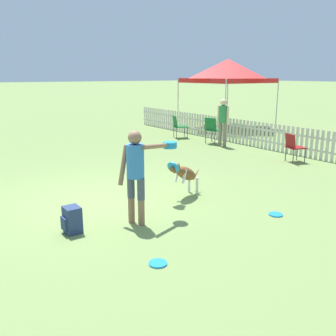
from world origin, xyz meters
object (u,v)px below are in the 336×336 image
at_px(frisbee_near_handler, 158,263).
at_px(folding_chair_green_right, 178,125).
at_px(canopy_tent_main, 228,71).
at_px(leaping_dog, 185,173).
at_px(spectator_standing, 223,118).
at_px(folding_chair_center, 293,145).
at_px(handler_person, 138,166).
at_px(folding_chair_blue_left, 212,128).
at_px(backpack_on_grass, 72,220).
at_px(frisbee_near_dog, 276,214).

bearing_deg(frisbee_near_handler, folding_chair_green_right, 141.81).
relative_size(folding_chair_green_right, canopy_tent_main, 0.27).
relative_size(leaping_dog, frisbee_near_handler, 4.68).
bearing_deg(folding_chair_green_right, leaping_dog, 166.37).
height_order(canopy_tent_main, spectator_standing, canopy_tent_main).
bearing_deg(folding_chair_center, handler_person, 122.54).
distance_m(leaping_dog, spectator_standing, 5.67).
distance_m(folding_chair_blue_left, spectator_standing, 0.71).
xyz_separation_m(handler_person, canopy_tent_main, (-7.49, 9.10, 1.57)).
distance_m(frisbee_near_handler, backpack_on_grass, 1.69).
bearing_deg(folding_chair_blue_left, backpack_on_grass, 109.12).
bearing_deg(handler_person, folding_chair_blue_left, 106.51).
height_order(folding_chair_center, spectator_standing, spectator_standing).
distance_m(frisbee_near_handler, canopy_tent_main, 13.30).
distance_m(handler_person, spectator_standing, 7.14).
xyz_separation_m(leaping_dog, folding_chair_blue_left, (-4.17, 4.43, 0.06)).
xyz_separation_m(folding_chair_center, spectator_standing, (-2.86, 0.03, 0.48)).
xyz_separation_m(frisbee_near_handler, folding_chair_blue_left, (-6.11, 6.36, 0.55)).
height_order(backpack_on_grass, canopy_tent_main, canopy_tent_main).
bearing_deg(canopy_tent_main, frisbee_near_dog, -39.20).
xyz_separation_m(handler_person, spectator_standing, (-4.19, 5.78, -0.00)).
relative_size(handler_person, folding_chair_blue_left, 1.66).
height_order(backpack_on_grass, folding_chair_blue_left, folding_chair_blue_left).
height_order(leaping_dog, folding_chair_blue_left, folding_chair_blue_left).
bearing_deg(leaping_dog, folding_chair_green_right, -58.45).
distance_m(frisbee_near_handler, folding_chair_blue_left, 8.84).
bearing_deg(frisbee_near_handler, leaping_dog, 135.21).
relative_size(frisbee_near_handler, folding_chair_blue_left, 0.26).
xyz_separation_m(backpack_on_grass, folding_chair_center, (-1.07, 6.80, 0.27)).
height_order(frisbee_near_dog, spectator_standing, spectator_standing).
bearing_deg(backpack_on_grass, frisbee_near_handler, 18.05).
distance_m(frisbee_near_dog, spectator_standing, 6.48).
xyz_separation_m(frisbee_near_dog, spectator_standing, (-5.26, 3.67, 0.95)).
height_order(handler_person, leaping_dog, handler_person).
bearing_deg(folding_chair_center, canopy_tent_main, -8.94).
xyz_separation_m(folding_chair_blue_left, canopy_tent_main, (-2.72, 3.27, 1.97)).
relative_size(frisbee_near_handler, folding_chair_center, 0.30).
distance_m(folding_chair_blue_left, canopy_tent_main, 4.69).
bearing_deg(canopy_tent_main, folding_chair_center, -28.50).
bearing_deg(leaping_dog, handler_person, 90.58).
bearing_deg(frisbee_near_handler, folding_chair_center, 113.00).
relative_size(backpack_on_grass, folding_chair_green_right, 0.48).
distance_m(folding_chair_blue_left, folding_chair_green_right, 1.67).
xyz_separation_m(backpack_on_grass, canopy_tent_main, (-7.23, 10.15, 2.32)).
relative_size(leaping_dog, frisbee_near_dog, 4.68).
height_order(handler_person, frisbee_near_handler, handler_person).
distance_m(frisbee_near_dog, folding_chair_blue_left, 6.95).
xyz_separation_m(folding_chair_center, folding_chair_green_right, (-5.10, -0.17, 0.03)).
height_order(leaping_dog, frisbee_near_handler, leaping_dog).
relative_size(handler_person, canopy_tent_main, 0.48).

